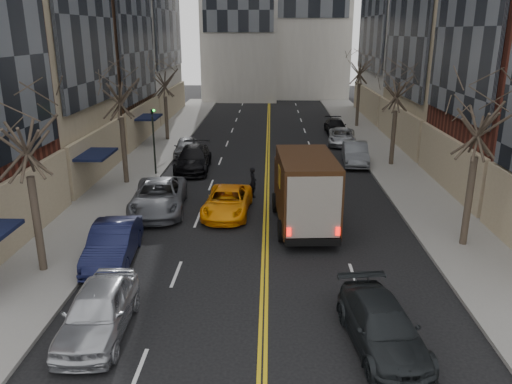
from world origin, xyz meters
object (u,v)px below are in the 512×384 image
ups_truck (305,190)px  observer_sedan (382,327)px  pedestrian (253,182)px  taxi (227,202)px

ups_truck → observer_sedan: size_ratio=1.38×
ups_truck → pedestrian: ups_truck is taller
observer_sedan → pedestrian: pedestrian is taller
observer_sedan → taxi: size_ratio=1.01×
pedestrian → ups_truck: bearing=-170.2°
ups_truck → taxi: bearing=153.9°
ups_truck → observer_sedan: (1.75, -9.79, -1.16)m
taxi → ups_truck: bearing=-19.4°
observer_sedan → pedestrian: bearing=99.7°
ups_truck → pedestrian: (-2.65, 4.53, -0.97)m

